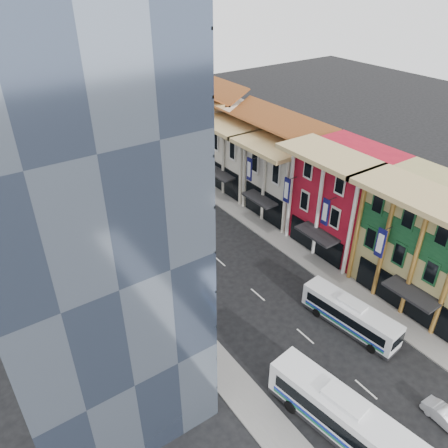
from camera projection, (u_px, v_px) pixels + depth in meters
ground at (376, 398)px, 34.34m from camera, size 200.00×200.00×0.00m
sidewalk_right at (277, 237)px, 53.84m from camera, size 3.00×90.00×0.15m
sidewalk_left at (152, 288)px, 45.62m from camera, size 3.00×90.00×0.15m
shophouse_tan at (441, 248)px, 41.48m from camera, size 8.00×14.00×12.00m
shophouse_red at (345, 199)px, 49.89m from camera, size 8.00×10.00×12.00m
shophouse_cream_near at (289, 177)px, 57.08m from camera, size 8.00×9.00×10.00m
shophouse_cream_mid at (247, 155)px, 63.39m from camera, size 8.00×9.00×10.00m
shophouse_cream_far at (208, 132)px, 70.49m from camera, size 8.00×12.00×11.00m
office_tower at (48, 194)px, 31.59m from camera, size 12.00×26.00×30.00m
office_block_far at (16, 178)px, 52.40m from camera, size 10.00×18.00×14.00m
bus_left_near at (341, 415)px, 31.03m from camera, size 4.32×11.80×3.70m
bus_left_far at (131, 219)px, 54.30m from camera, size 6.93×11.44×3.63m
bus_right at (350, 315)px, 40.16m from camera, size 3.35×9.78×3.07m
sedan_right at (446, 418)px, 32.23m from camera, size 1.43×3.65×1.19m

